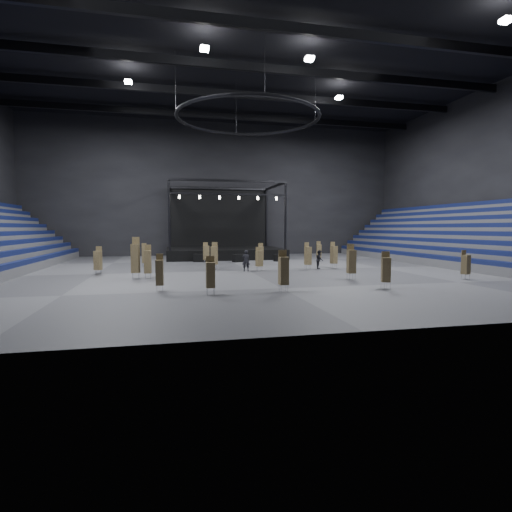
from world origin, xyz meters
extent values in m
plane|color=#48484A|center=(0.00, 0.00, 0.00)|extent=(50.00, 50.00, 0.00)
cube|color=black|center=(0.00, 0.00, 18.00)|extent=(50.00, 42.00, 0.20)
cube|color=black|center=(0.00, 21.00, 9.00)|extent=(50.00, 0.20, 18.00)
cube|color=black|center=(0.00, -21.00, 9.00)|extent=(50.00, 0.20, 18.00)
cube|color=black|center=(25.00, 0.00, 9.00)|extent=(0.20, 42.00, 18.00)
cube|color=#0B1134|center=(-18.12, 0.00, 0.95)|extent=(0.59, 40.00, 0.40)
cube|color=#0B1134|center=(-19.02, 0.00, 1.70)|extent=(0.59, 40.00, 0.40)
cube|color=#515153|center=(21.40, 0.00, 0.38)|extent=(7.20, 40.00, 0.75)
cube|color=#0B1134|center=(18.12, 0.00, 0.95)|extent=(0.59, 40.00, 0.40)
cube|color=#515153|center=(21.85, 0.00, 0.75)|extent=(6.30, 40.00, 1.50)
cube|color=#0B1134|center=(19.02, 0.00, 1.70)|extent=(0.59, 40.00, 0.40)
cube|color=#515153|center=(22.30, 0.00, 1.12)|extent=(5.40, 40.00, 2.25)
cube|color=#0B1134|center=(19.91, 0.00, 2.45)|extent=(0.59, 40.00, 0.40)
cube|color=#515153|center=(22.75, 0.00, 1.50)|extent=(4.50, 40.00, 3.00)
cube|color=#0B1134|center=(20.82, 0.00, 3.20)|extent=(0.59, 40.00, 0.40)
cube|color=#515153|center=(23.20, 0.00, 1.88)|extent=(3.60, 40.00, 3.75)
cube|color=#0B1134|center=(21.71, 0.00, 3.95)|extent=(0.59, 40.00, 0.40)
cube|color=#515153|center=(23.65, 0.00, 2.25)|extent=(2.70, 40.00, 4.50)
cube|color=#0B1134|center=(22.61, 0.00, 4.70)|extent=(0.59, 40.00, 0.40)
cube|color=#515153|center=(24.10, 0.00, 2.62)|extent=(1.80, 40.00, 5.25)
cube|color=#0B1134|center=(23.52, 0.00, 5.45)|extent=(0.59, 40.00, 0.40)
cube|color=#515153|center=(24.55, 0.00, 3.00)|extent=(0.90, 40.00, 6.00)
cube|color=#0B1134|center=(24.41, 0.00, 6.20)|extent=(0.59, 40.00, 0.40)
cube|color=black|center=(0.00, 15.50, 0.60)|extent=(14.00, 10.00, 1.20)
cube|color=black|center=(0.00, 20.30, 5.20)|extent=(13.30, 0.30, 8.00)
cylinder|color=black|center=(-6.60, 10.90, 5.10)|extent=(0.24, 0.24, 7.80)
cylinder|color=black|center=(-6.60, 20.10, 5.10)|extent=(0.24, 0.24, 7.80)
cylinder|color=black|center=(6.60, 10.90, 5.10)|extent=(0.24, 0.24, 7.80)
cylinder|color=black|center=(6.60, 20.10, 5.10)|extent=(0.24, 0.24, 7.80)
cube|color=black|center=(0.00, 10.90, 9.00)|extent=(13.40, 0.25, 0.25)
cube|color=black|center=(0.00, 20.10, 9.00)|extent=(13.40, 0.25, 0.25)
cube|color=black|center=(0.00, 10.90, 7.50)|extent=(13.40, 0.20, 0.20)
cylinder|color=white|center=(-5.50, 10.90, 7.10)|extent=(0.24, 0.24, 0.35)
cylinder|color=white|center=(-3.30, 10.90, 7.10)|extent=(0.24, 0.24, 0.35)
cylinder|color=white|center=(-1.10, 10.90, 7.10)|extent=(0.24, 0.24, 0.35)
cylinder|color=white|center=(1.10, 10.90, 7.10)|extent=(0.24, 0.24, 0.35)
cylinder|color=white|center=(3.30, 10.90, 7.10)|extent=(0.24, 0.24, 0.35)
cylinder|color=white|center=(5.50, 10.90, 7.10)|extent=(0.24, 0.24, 0.35)
torus|color=black|center=(0.00, 0.00, 13.00)|extent=(12.30, 12.30, 0.30)
cylinder|color=black|center=(6.00, 0.00, 15.50)|extent=(0.04, 0.04, 5.00)
cylinder|color=black|center=(0.00, 6.00, 15.50)|extent=(0.04, 0.04, 5.00)
cylinder|color=black|center=(-6.00, 0.00, 15.50)|extent=(0.04, 0.04, 5.00)
cylinder|color=black|center=(0.00, -6.00, 15.50)|extent=(0.04, 0.04, 5.00)
cube|color=black|center=(0.00, -7.00, 17.20)|extent=(49.00, 0.35, 0.70)
cube|color=black|center=(0.00, 0.00, 17.20)|extent=(49.00, 0.35, 0.70)
cube|color=black|center=(0.00, 7.00, 17.20)|extent=(49.00, 0.35, 0.70)
cube|color=black|center=(0.00, 15.00, 17.20)|extent=(49.00, 0.35, 0.70)
cube|color=white|center=(14.00, -12.00, 16.60)|extent=(0.60, 0.60, 0.25)
cube|color=white|center=(-10.00, 4.00, 16.60)|extent=(0.60, 0.60, 0.25)
cube|color=white|center=(10.00, 4.00, 16.60)|extent=(0.60, 0.60, 0.25)
cube|color=white|center=(-4.00, -4.00, 16.60)|extent=(0.60, 0.60, 0.25)
cube|color=white|center=(4.00, -4.00, 16.60)|extent=(0.60, 0.60, 0.25)
cube|color=black|center=(-3.45, 9.81, 0.43)|extent=(1.44, 1.05, 0.86)
cube|color=black|center=(0.67, 8.79, 0.43)|extent=(1.44, 1.12, 0.86)
cube|color=black|center=(5.25, 8.82, 0.39)|extent=(1.18, 0.61, 0.78)
cylinder|color=silver|center=(-12.52, 0.33, 0.19)|extent=(0.03, 0.03, 0.37)
cylinder|color=silver|center=(-12.52, 0.68, 0.19)|extent=(0.03, 0.03, 0.37)
cylinder|color=silver|center=(-12.16, 0.33, 0.19)|extent=(0.03, 0.03, 0.37)
cylinder|color=silver|center=(-12.16, 0.68, 0.19)|extent=(0.03, 0.03, 0.37)
cube|color=olive|center=(-12.34, 0.50, 1.02)|extent=(0.49, 0.49, 1.28)
cube|color=olive|center=(-12.32, 0.69, 1.61)|extent=(0.43, 0.10, 0.71)
cylinder|color=silver|center=(-8.43, -4.04, 0.19)|extent=(0.03, 0.03, 0.39)
cylinder|color=silver|center=(-8.43, -3.67, 0.19)|extent=(0.03, 0.03, 0.39)
cylinder|color=silver|center=(-8.06, -4.04, 0.19)|extent=(0.03, 0.03, 0.39)
cylinder|color=silver|center=(-8.06, -3.67, 0.19)|extent=(0.03, 0.03, 0.39)
cube|color=olive|center=(-8.25, -3.85, 1.23)|extent=(0.53, 0.53, 1.67)
cube|color=olive|center=(-8.22, -3.66, 2.01)|extent=(0.45, 0.12, 0.92)
cylinder|color=silver|center=(2.16, 5.10, 0.21)|extent=(0.03, 0.03, 0.42)
cylinder|color=silver|center=(2.16, 5.49, 0.21)|extent=(0.03, 0.03, 0.42)
cylinder|color=silver|center=(2.56, 5.10, 0.21)|extent=(0.03, 0.03, 0.42)
cylinder|color=silver|center=(2.56, 5.49, 0.21)|extent=(0.03, 0.03, 0.42)
cube|color=olive|center=(2.36, 5.30, 1.12)|extent=(0.55, 0.55, 1.41)
cube|color=olive|center=(2.38, 5.50, 1.78)|extent=(0.48, 0.12, 0.78)
cylinder|color=silver|center=(0.67, -0.75, 0.20)|extent=(0.03, 0.03, 0.40)
cylinder|color=silver|center=(0.67, -0.37, 0.20)|extent=(0.03, 0.03, 0.40)
cylinder|color=silver|center=(1.05, -0.75, 0.20)|extent=(0.03, 0.03, 0.40)
cylinder|color=silver|center=(1.05, -0.37, 0.20)|extent=(0.03, 0.03, 0.40)
cube|color=olive|center=(0.86, -0.56, 1.07)|extent=(0.63, 0.63, 1.34)
cube|color=olive|center=(0.78, -0.37, 1.69)|extent=(0.45, 0.24, 0.73)
cylinder|color=silver|center=(5.93, -12.20, 0.21)|extent=(0.03, 0.03, 0.42)
cylinder|color=silver|center=(5.93, -11.80, 0.21)|extent=(0.03, 0.03, 0.42)
cylinder|color=silver|center=(6.33, -12.20, 0.21)|extent=(0.03, 0.03, 0.42)
cylinder|color=silver|center=(6.33, -11.80, 0.21)|extent=(0.03, 0.03, 0.42)
cube|color=olive|center=(6.13, -12.00, 1.16)|extent=(0.64, 0.64, 1.49)
cube|color=olive|center=(6.20, -11.80, 1.86)|extent=(0.47, 0.22, 0.82)
cylinder|color=silver|center=(5.82, -7.73, 0.23)|extent=(0.03, 0.03, 0.45)
cylinder|color=silver|center=(5.82, -7.30, 0.23)|extent=(0.03, 0.03, 0.45)
cylinder|color=silver|center=(6.25, -7.73, 0.23)|extent=(0.03, 0.03, 0.45)
cylinder|color=silver|center=(6.25, -7.30, 0.23)|extent=(0.03, 0.03, 0.45)
cube|color=olive|center=(6.03, -7.51, 1.29)|extent=(0.59, 0.59, 1.67)
cube|color=olive|center=(6.06, -7.29, 2.08)|extent=(0.53, 0.12, 0.92)
cylinder|color=silver|center=(-2.98, 1.40, 0.23)|extent=(0.03, 0.03, 0.45)
cylinder|color=silver|center=(-2.98, 1.83, 0.23)|extent=(0.03, 0.03, 0.45)
cylinder|color=silver|center=(-2.55, 1.40, 0.23)|extent=(0.03, 0.03, 0.45)
cylinder|color=silver|center=(-2.55, 1.83, 0.23)|extent=(0.03, 0.03, 0.45)
cube|color=olive|center=(-2.77, 1.61, 1.25)|extent=(0.68, 0.68, 1.59)
cube|color=olive|center=(-2.69, 1.82, 1.99)|extent=(0.51, 0.23, 0.88)
cylinder|color=silver|center=(5.25, -0.25, 0.20)|extent=(0.03, 0.03, 0.41)
cylinder|color=silver|center=(5.25, 0.14, 0.20)|extent=(0.03, 0.03, 0.41)
cylinder|color=silver|center=(5.64, -0.25, 0.20)|extent=(0.03, 0.03, 0.41)
cylinder|color=silver|center=(5.64, 0.14, 0.20)|extent=(0.03, 0.03, 0.41)
cube|color=olive|center=(5.45, -0.05, 1.21)|extent=(0.62, 0.62, 1.61)
cube|color=olive|center=(5.38, 0.14, 1.97)|extent=(0.46, 0.21, 0.89)
cylinder|color=silver|center=(-9.17, 5.17, 0.19)|extent=(0.03, 0.03, 0.38)
cylinder|color=silver|center=(-9.17, 5.54, 0.19)|extent=(0.03, 0.03, 0.38)
cylinder|color=silver|center=(-8.81, 5.17, 0.19)|extent=(0.03, 0.03, 0.38)
cylinder|color=silver|center=(-8.81, 5.54, 0.19)|extent=(0.03, 0.03, 0.38)
cube|color=olive|center=(-8.99, 5.36, 1.14)|extent=(0.53, 0.53, 1.51)
cube|color=olive|center=(-9.02, 5.54, 1.84)|extent=(0.44, 0.13, 0.83)
cylinder|color=silver|center=(-7.45, -10.24, 0.18)|extent=(0.03, 0.03, 0.35)
cylinder|color=silver|center=(-7.45, -9.90, 0.18)|extent=(0.03, 0.03, 0.35)
cylinder|color=silver|center=(-7.11, -10.24, 0.18)|extent=(0.03, 0.03, 0.35)
cylinder|color=silver|center=(-7.11, -9.90, 0.18)|extent=(0.03, 0.03, 0.35)
cube|color=olive|center=(-7.28, -10.07, 1.09)|extent=(0.46, 0.46, 1.48)
cube|color=olive|center=(-7.26, -9.89, 1.79)|extent=(0.41, 0.09, 0.82)
cylinder|color=silver|center=(13.82, -9.52, 0.19)|extent=(0.03, 0.03, 0.39)
cylinder|color=silver|center=(13.82, -9.15, 0.19)|extent=(0.03, 0.03, 0.39)
cylinder|color=silver|center=(14.18, -9.52, 0.19)|extent=(0.03, 0.03, 0.39)
cylinder|color=silver|center=(14.18, -9.15, 0.19)|extent=(0.03, 0.03, 0.39)
cube|color=olive|center=(14.00, -9.34, 1.08)|extent=(0.57, 0.57, 1.39)
cube|color=olive|center=(13.95, -9.15, 1.72)|extent=(0.44, 0.18, 0.76)
cylinder|color=silver|center=(9.18, 7.13, 0.19)|extent=(0.03, 0.03, 0.39)
cylinder|color=silver|center=(9.18, 7.50, 0.19)|extent=(0.03, 0.03, 0.39)
cylinder|color=silver|center=(9.55, 7.13, 0.19)|extent=(0.03, 0.03, 0.39)
cylinder|color=silver|center=(9.55, 7.50, 0.19)|extent=(0.03, 0.03, 0.39)
cube|color=olive|center=(9.37, 7.31, 1.14)|extent=(0.52, 0.52, 1.49)
cube|color=olive|center=(9.39, 7.51, 1.83)|extent=(0.45, 0.11, 0.82)
cylinder|color=silver|center=(-3.17, 7.01, 0.21)|extent=(0.03, 0.03, 0.43)
cylinder|color=silver|center=(-3.17, 7.41, 0.21)|extent=(0.03, 0.03, 0.43)
cylinder|color=silver|center=(-2.76, 7.01, 0.21)|extent=(0.03, 0.03, 0.43)
cylinder|color=silver|center=(-2.76, 7.41, 0.21)|extent=(0.03, 0.03, 0.43)
cube|color=olive|center=(-2.97, 7.21, 1.15)|extent=(0.62, 0.62, 1.45)
cube|color=olive|center=(-3.02, 7.42, 1.83)|extent=(0.49, 0.18, 0.80)
cylinder|color=silver|center=(-4.71, -12.19, 0.20)|extent=(0.03, 0.03, 0.40)
cylinder|color=silver|center=(-4.71, -11.81, 0.20)|extent=(0.03, 0.03, 0.40)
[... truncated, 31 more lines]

